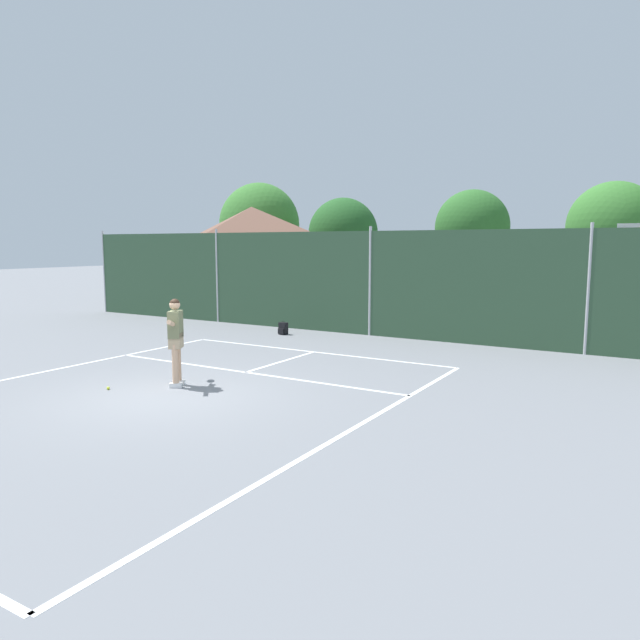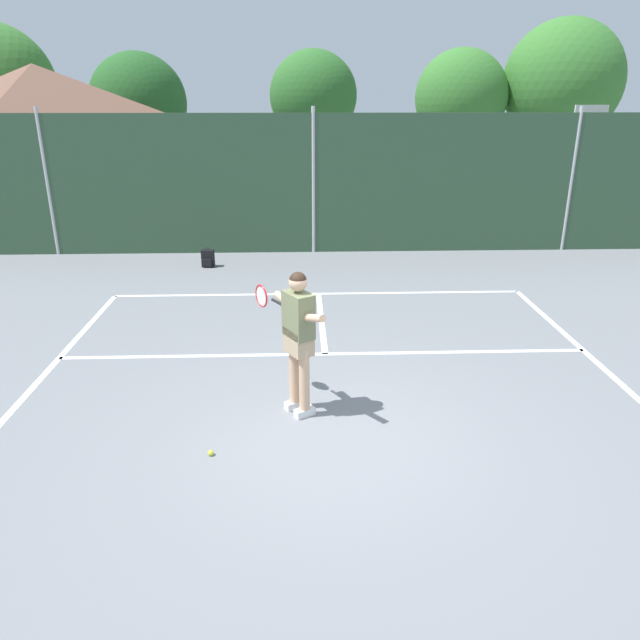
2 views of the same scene
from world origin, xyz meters
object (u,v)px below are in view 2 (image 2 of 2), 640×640
tennis_ball (211,453)px  tennis_player (298,331)px  basketball_hoop (584,153)px  backpack_black (208,259)px

tennis_ball → tennis_player: bearing=44.0°
basketball_hoop → backpack_black: size_ratio=7.67×
basketball_hoop → backpack_black: basketball_hoop is taller
basketball_hoop → tennis_player: 12.60m
basketball_hoop → tennis_player: basketball_hoop is taller
tennis_ball → backpack_black: size_ratio=0.14×
tennis_player → tennis_ball: tennis_player is taller
tennis_ball → backpack_black: 8.01m
backpack_black → tennis_ball: bearing=-82.0°
tennis_ball → basketball_hoop: bearing=50.5°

